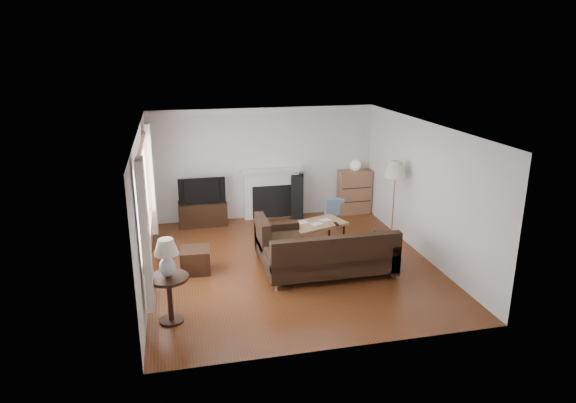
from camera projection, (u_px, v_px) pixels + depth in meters
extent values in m
cube|color=#592A13|center=(292.00, 264.00, 9.31)|extent=(5.10, 5.60, 0.04)
cube|color=white|center=(292.00, 127.00, 8.57)|extent=(5.10, 5.60, 0.04)
cube|color=silver|center=(264.00, 163.00, 11.50)|extent=(5.00, 0.04, 2.50)
cube|color=silver|center=(343.00, 261.00, 6.38)|extent=(5.00, 0.04, 2.50)
cube|color=silver|center=(144.00, 208.00, 8.41)|extent=(0.04, 5.50, 2.50)
cube|color=silver|center=(423.00, 190.00, 9.47)|extent=(0.04, 5.50, 2.50)
cube|color=brown|center=(145.00, 194.00, 8.14)|extent=(0.12, 2.74, 1.54)
cube|color=silver|center=(145.00, 236.00, 6.78)|extent=(0.10, 0.35, 2.10)
cube|color=silver|center=(151.00, 179.00, 9.61)|extent=(0.10, 0.35, 2.10)
cube|color=white|center=(271.00, 193.00, 11.63)|extent=(1.40, 0.26, 1.15)
cube|color=black|center=(203.00, 213.00, 11.25)|extent=(1.04, 0.47, 0.52)
imported|color=black|center=(202.00, 189.00, 11.08)|extent=(1.00, 0.13, 0.57)
cube|color=black|center=(215.00, 205.00, 11.32)|extent=(0.26, 0.30, 0.82)
cube|color=black|center=(297.00, 196.00, 11.67)|extent=(0.35, 0.39, 0.99)
cube|color=#8E6042|center=(354.00, 192.00, 11.96)|extent=(0.74, 0.35, 1.02)
sphere|color=white|center=(355.00, 165.00, 11.77)|extent=(0.25, 0.25, 0.25)
cube|color=black|center=(331.00, 254.00, 8.76)|extent=(2.41, 1.76, 0.78)
cube|color=#9A774A|center=(315.00, 234.00, 10.13)|extent=(1.32, 0.98, 0.46)
cube|color=black|center=(196.00, 260.00, 8.96)|extent=(0.53, 0.53, 0.42)
cube|color=#AE733C|center=(393.00, 202.00, 10.11)|extent=(0.52, 0.52, 1.66)
cube|color=black|center=(170.00, 299.00, 7.30)|extent=(0.57, 0.57, 0.71)
cube|color=silver|center=(167.00, 258.00, 7.11)|extent=(0.34, 0.34, 0.56)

